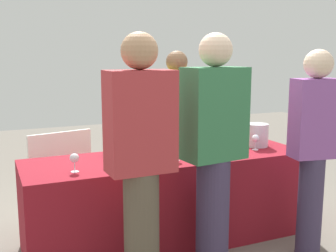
# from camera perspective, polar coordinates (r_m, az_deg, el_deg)

# --- Properties ---
(ground_plane) EXTENTS (12.00, 12.00, 0.00)m
(ground_plane) POSITION_cam_1_polar(r_m,az_deg,el_deg) (3.69, 0.00, -15.18)
(ground_plane) COLOR slate
(tasting_table) EXTENTS (2.33, 0.74, 0.73)m
(tasting_table) POSITION_cam_1_polar(r_m,az_deg,el_deg) (3.55, 0.00, -9.83)
(tasting_table) COLOR maroon
(tasting_table) RESTS_ON ground_plane
(wine_bottle_0) EXTENTS (0.08, 0.08, 0.31)m
(wine_bottle_0) POSITION_cam_1_polar(r_m,az_deg,el_deg) (3.45, -8.15, -2.30)
(wine_bottle_0) COLOR black
(wine_bottle_0) RESTS_ON tasting_table
(wine_bottle_1) EXTENTS (0.07, 0.07, 0.29)m
(wine_bottle_1) POSITION_cam_1_polar(r_m,az_deg,el_deg) (3.54, -0.14, -1.93)
(wine_bottle_1) COLOR black
(wine_bottle_1) RESTS_ON tasting_table
(wine_bottle_2) EXTENTS (0.07, 0.07, 0.33)m
(wine_bottle_2) POSITION_cam_1_polar(r_m,az_deg,el_deg) (3.68, 3.31, -1.26)
(wine_bottle_2) COLOR black
(wine_bottle_2) RESTS_ON tasting_table
(wine_bottle_3) EXTENTS (0.07, 0.07, 0.32)m
(wine_bottle_3) POSITION_cam_1_polar(r_m,az_deg,el_deg) (3.66, 5.43, -1.41)
(wine_bottle_3) COLOR black
(wine_bottle_3) RESTS_ON tasting_table
(wine_bottle_4) EXTENTS (0.07, 0.07, 0.32)m
(wine_bottle_4) POSITION_cam_1_polar(r_m,az_deg,el_deg) (3.75, 6.52, -1.15)
(wine_bottle_4) COLOR black
(wine_bottle_4) RESTS_ON tasting_table
(wine_bottle_5) EXTENTS (0.07, 0.07, 0.33)m
(wine_bottle_5) POSITION_cam_1_polar(r_m,az_deg,el_deg) (3.96, 10.19, -0.61)
(wine_bottle_5) COLOR black
(wine_bottle_5) RESTS_ON tasting_table
(wine_glass_0) EXTENTS (0.07, 0.07, 0.14)m
(wine_glass_0) POSITION_cam_1_polar(r_m,az_deg,el_deg) (3.03, -12.66, -4.40)
(wine_glass_0) COLOR silver
(wine_glass_0) RESTS_ON tasting_table
(wine_glass_1) EXTENTS (0.07, 0.07, 0.14)m
(wine_glass_1) POSITION_cam_1_polar(r_m,az_deg,el_deg) (3.27, 1.02, -3.07)
(wine_glass_1) COLOR silver
(wine_glass_1) RESTS_ON tasting_table
(wine_glass_2) EXTENTS (0.06, 0.06, 0.13)m
(wine_glass_2) POSITION_cam_1_polar(r_m,az_deg,el_deg) (3.49, 4.58, -2.33)
(wine_glass_2) COLOR silver
(wine_glass_2) RESTS_ON tasting_table
(wine_glass_3) EXTENTS (0.06, 0.06, 0.14)m
(wine_glass_3) POSITION_cam_1_polar(r_m,az_deg,el_deg) (3.55, 8.49, -2.18)
(wine_glass_3) COLOR silver
(wine_glass_3) RESTS_ON tasting_table
(wine_glass_4) EXTENTS (0.07, 0.07, 0.14)m
(wine_glass_4) POSITION_cam_1_polar(r_m,az_deg,el_deg) (3.71, 11.86, -1.74)
(wine_glass_4) COLOR silver
(wine_glass_4) RESTS_ON tasting_table
(ice_bucket) EXTENTS (0.20, 0.20, 0.21)m
(ice_bucket) POSITION_cam_1_polar(r_m,az_deg,el_deg) (3.87, 12.07, -1.21)
(ice_bucket) COLOR silver
(ice_bucket) RESTS_ON tasting_table
(server_pouring) EXTENTS (0.43, 0.28, 1.59)m
(server_pouring) POSITION_cam_1_polar(r_m,az_deg,el_deg) (4.17, 1.18, 0.13)
(server_pouring) COLOR #3F3351
(server_pouring) RESTS_ON ground_plane
(guest_0) EXTENTS (0.42, 0.24, 1.69)m
(guest_0) POSITION_cam_1_polar(r_m,az_deg,el_deg) (2.60, -3.75, -4.53)
(guest_0) COLOR brown
(guest_0) RESTS_ON ground_plane
(guest_1) EXTENTS (0.46, 0.29, 1.70)m
(guest_1) POSITION_cam_1_polar(r_m,az_deg,el_deg) (2.91, 6.27, -3.02)
(guest_1) COLOR #3F3351
(guest_1) RESTS_ON ground_plane
(guest_2) EXTENTS (0.37, 0.25, 1.59)m
(guest_2) POSITION_cam_1_polar(r_m,az_deg,el_deg) (3.33, 19.26, -2.49)
(guest_2) COLOR #3F3351
(guest_2) RESTS_ON ground_plane
(menu_board) EXTENTS (0.61, 0.16, 0.83)m
(menu_board) POSITION_cam_1_polar(r_m,az_deg,el_deg) (4.16, -14.32, -6.44)
(menu_board) COLOR white
(menu_board) RESTS_ON ground_plane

